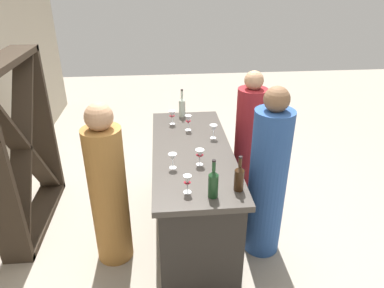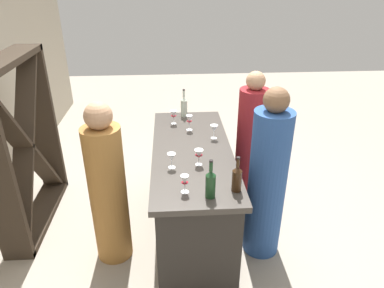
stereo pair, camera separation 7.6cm
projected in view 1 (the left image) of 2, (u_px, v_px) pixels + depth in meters
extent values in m
plane|color=#9E9384|center=(192.00, 229.00, 3.68)|extent=(12.00, 12.00, 0.00)
cube|color=#2A2723|center=(192.00, 193.00, 3.48)|extent=(1.77, 0.65, 0.90)
cube|color=#3D3833|center=(192.00, 151.00, 3.27)|extent=(1.85, 0.73, 0.05)
cube|color=#33281E|center=(40.00, 124.00, 3.97)|extent=(0.06, 0.28, 1.75)
cube|color=#33281E|center=(0.00, 62.00, 3.05)|extent=(1.29, 0.28, 0.06)
cube|color=#33281E|center=(38.00, 217.00, 3.81)|extent=(1.29, 0.28, 0.06)
cube|color=#33281E|center=(21.00, 148.00, 3.43)|extent=(1.19, 0.20, 1.65)
cube|color=#33281E|center=(21.00, 148.00, 3.43)|extent=(1.19, 0.20, 1.65)
cylinder|color=#193D1E|center=(213.00, 186.00, 2.54)|extent=(0.07, 0.07, 0.18)
cone|color=#193D1E|center=(214.00, 173.00, 2.49)|extent=(0.07, 0.07, 0.04)
cylinder|color=#193D1E|center=(214.00, 166.00, 2.46)|extent=(0.03, 0.03, 0.08)
cylinder|color=black|center=(214.00, 161.00, 2.44)|extent=(0.03, 0.03, 0.01)
cylinder|color=#331E0F|center=(239.00, 180.00, 2.62)|extent=(0.07, 0.07, 0.17)
cone|color=#331E0F|center=(240.00, 168.00, 2.57)|extent=(0.07, 0.07, 0.03)
cylinder|color=#331E0F|center=(240.00, 162.00, 2.55)|extent=(0.03, 0.03, 0.07)
cylinder|color=black|center=(241.00, 157.00, 2.53)|extent=(0.03, 0.03, 0.01)
cylinder|color=#B7C6B2|center=(182.00, 108.00, 3.93)|extent=(0.07, 0.07, 0.19)
cone|color=#B7C6B2|center=(182.00, 99.00, 3.88)|extent=(0.07, 0.07, 0.04)
cylinder|color=#B7C6B2|center=(182.00, 94.00, 3.85)|extent=(0.03, 0.03, 0.08)
cylinder|color=black|center=(182.00, 90.00, 3.83)|extent=(0.03, 0.03, 0.01)
cylinder|color=white|center=(213.00, 138.00, 3.46)|extent=(0.06, 0.06, 0.00)
cylinder|color=white|center=(213.00, 135.00, 3.44)|extent=(0.01, 0.01, 0.06)
cone|color=white|center=(213.00, 128.00, 3.41)|extent=(0.08, 0.08, 0.07)
cylinder|color=white|center=(200.00, 164.00, 2.99)|extent=(0.06, 0.06, 0.00)
cylinder|color=white|center=(200.00, 161.00, 2.98)|extent=(0.01, 0.01, 0.06)
cone|color=white|center=(200.00, 154.00, 2.94)|extent=(0.08, 0.08, 0.08)
cone|color=maroon|center=(200.00, 156.00, 2.96)|extent=(0.06, 0.06, 0.03)
cylinder|color=white|center=(188.00, 130.00, 3.63)|extent=(0.06, 0.06, 0.00)
cylinder|color=white|center=(188.00, 127.00, 3.61)|extent=(0.01, 0.01, 0.07)
cone|color=white|center=(188.00, 119.00, 3.57)|extent=(0.07, 0.07, 0.09)
cone|color=maroon|center=(188.00, 122.00, 3.59)|extent=(0.06, 0.06, 0.03)
cylinder|color=white|center=(187.00, 192.00, 2.62)|extent=(0.06, 0.06, 0.00)
cylinder|color=white|center=(187.00, 188.00, 2.61)|extent=(0.01, 0.01, 0.06)
cone|color=white|center=(187.00, 180.00, 2.58)|extent=(0.06, 0.06, 0.08)
cone|color=maroon|center=(187.00, 184.00, 2.59)|extent=(0.05, 0.05, 0.02)
cylinder|color=white|center=(172.00, 124.00, 3.77)|extent=(0.06, 0.06, 0.00)
cylinder|color=white|center=(172.00, 121.00, 3.75)|extent=(0.01, 0.01, 0.07)
cone|color=white|center=(172.00, 114.00, 3.72)|extent=(0.07, 0.07, 0.08)
cone|color=maroon|center=(172.00, 117.00, 3.73)|extent=(0.06, 0.06, 0.02)
cylinder|color=white|center=(173.00, 168.00, 2.94)|extent=(0.06, 0.06, 0.00)
cylinder|color=white|center=(173.00, 164.00, 2.93)|extent=(0.01, 0.01, 0.06)
cone|color=white|center=(173.00, 157.00, 2.90)|extent=(0.07, 0.07, 0.07)
cylinder|color=#284C8C|center=(267.00, 185.00, 3.14)|extent=(0.39, 0.39, 1.43)
sphere|color=brown|center=(277.00, 99.00, 2.78)|extent=(0.21, 0.21, 0.21)
cylinder|color=maroon|center=(249.00, 146.00, 3.93)|extent=(0.38, 0.38, 1.33)
sphere|color=tan|center=(254.00, 80.00, 3.59)|extent=(0.20, 0.20, 0.20)
cylinder|color=#9E6B33|center=(109.00, 197.00, 3.07)|extent=(0.33, 0.33, 1.31)
sphere|color=tan|center=(99.00, 117.00, 2.73)|extent=(0.23, 0.23, 0.23)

